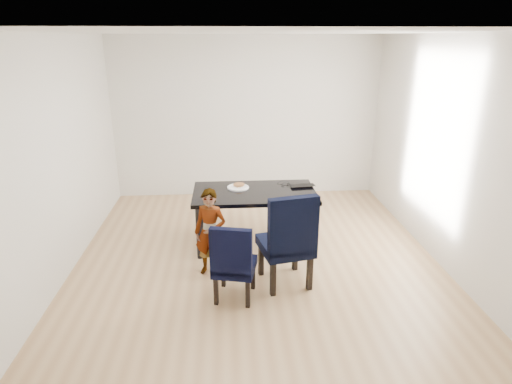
{
  "coord_description": "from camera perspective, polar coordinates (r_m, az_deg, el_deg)",
  "views": [
    {
      "loc": [
        -0.35,
        -4.75,
        2.65
      ],
      "look_at": [
        0.0,
        0.2,
        0.85
      ],
      "focal_mm": 30.0,
      "sensor_mm": 36.0,
      "label": 1
    }
  ],
  "objects": [
    {
      "name": "floor",
      "position": [
        5.45,
        0.15,
        -9.21
      ],
      "size": [
        4.5,
        5.0,
        0.01
      ],
      "primitive_type": "cube",
      "color": "tan",
      "rests_on": "ground"
    },
    {
      "name": "ceiling",
      "position": [
        4.76,
        0.18,
        20.61
      ],
      "size": [
        4.5,
        5.0,
        0.01
      ],
      "primitive_type": "cube",
      "color": "white",
      "rests_on": "wall_back"
    },
    {
      "name": "wall_back",
      "position": [
        7.37,
        -1.27,
        9.8
      ],
      "size": [
        4.5,
        0.01,
        2.7
      ],
      "primitive_type": "cube",
      "color": "silver",
      "rests_on": "ground"
    },
    {
      "name": "wall_front",
      "position": [
        2.61,
        4.21,
        -9.94
      ],
      "size": [
        4.5,
        0.01,
        2.7
      ],
      "primitive_type": "cube",
      "color": "silver",
      "rests_on": "ground"
    },
    {
      "name": "wall_left",
      "position": [
        5.28,
        -25.12,
        3.78
      ],
      "size": [
        0.01,
        5.0,
        2.7
      ],
      "primitive_type": "cube",
      "color": "white",
      "rests_on": "ground"
    },
    {
      "name": "wall_right",
      "position": [
        5.57,
        24.08,
        4.7
      ],
      "size": [
        0.01,
        5.0,
        2.7
      ],
      "primitive_type": "cube",
      "color": "silver",
      "rests_on": "ground"
    },
    {
      "name": "dining_table",
      "position": [
        5.73,
        -0.21,
        -3.45
      ],
      "size": [
        1.6,
        0.9,
        0.75
      ],
      "primitive_type": "cube",
      "color": "black",
      "rests_on": "floor"
    },
    {
      "name": "chair_left",
      "position": [
        4.56,
        -2.86,
        -9.04
      ],
      "size": [
        0.51,
        0.52,
        0.89
      ],
      "primitive_type": "cube",
      "rotation": [
        0.0,
        0.0,
        -0.22
      ],
      "color": "black",
      "rests_on": "floor"
    },
    {
      "name": "chair_right",
      "position": [
        4.77,
        3.93,
        -6.08
      ],
      "size": [
        0.64,
        0.66,
        1.12
      ],
      "primitive_type": "cube",
      "rotation": [
        0.0,
        0.0,
        0.21
      ],
      "color": "black",
      "rests_on": "floor"
    },
    {
      "name": "child",
      "position": [
        4.98,
        -6.1,
        -5.44
      ],
      "size": [
        0.45,
        0.37,
        1.05
      ],
      "primitive_type": "imported",
      "rotation": [
        0.0,
        0.0,
        -0.37
      ],
      "color": "orange",
      "rests_on": "floor"
    },
    {
      "name": "plate",
      "position": [
        5.72,
        -2.41,
        0.62
      ],
      "size": [
        0.35,
        0.35,
        0.02
      ],
      "primitive_type": "cylinder",
      "rotation": [
        0.0,
        0.0,
        0.22
      ],
      "color": "white",
      "rests_on": "dining_table"
    },
    {
      "name": "sandwich",
      "position": [
        5.71,
        -2.3,
        1.0
      ],
      "size": [
        0.17,
        0.09,
        0.06
      ],
      "primitive_type": "ellipsoid",
      "rotation": [
        0.0,
        0.0,
        0.1
      ],
      "color": "#9C6437",
      "rests_on": "plate"
    },
    {
      "name": "laptop",
      "position": [
        5.83,
        6.12,
        0.95
      ],
      "size": [
        0.35,
        0.25,
        0.03
      ],
      "primitive_type": "imported",
      "rotation": [
        0.0,
        0.0,
        3.26
      ],
      "color": "black",
      "rests_on": "dining_table"
    },
    {
      "name": "cable_tangle",
      "position": [
        5.82,
        4.06,
        0.87
      ],
      "size": [
        0.17,
        0.17,
        0.01
      ],
      "primitive_type": "torus",
      "rotation": [
        0.0,
        0.0,
        -0.34
      ],
      "color": "black",
      "rests_on": "dining_table"
    }
  ]
}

